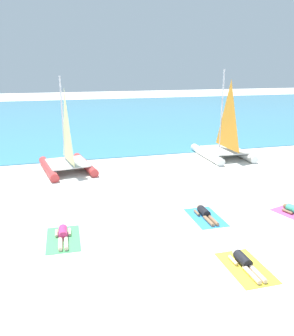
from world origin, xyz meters
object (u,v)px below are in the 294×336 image
Objects in this scene: sunbather_center_left at (245,263)px; towel_center_left at (246,268)px; sunbather_center_right at (205,214)px; sunbather_leftmost at (63,235)px; sailboat_white at (224,145)px; towel_leftmost at (63,239)px; sailboat_red at (67,158)px; towel_center_right at (206,217)px.

towel_center_left is at bearing -90.00° from sunbather_center_left.
sunbather_leftmost is at bearing -175.81° from sunbather_center_right.
sunbather_leftmost is at bearing -140.33° from sailboat_white.
sunbather_center_left is (4.97, -3.19, 0.00)m from sunbather_leftmost.
towel_leftmost is 0.14m from sunbather_leftmost.
sailboat_red is 2.67× the size of towel_center_right.
sailboat_white reaches higher than sunbather_leftmost.
sunbather_leftmost is 5.34m from towel_center_right.
towel_leftmost is at bearing -90.00° from sunbather_leftmost.
sunbather_center_left is at bearing 89.16° from towel_center_left.
sailboat_red is at bearing 121.26° from towel_center_right.
sunbather_center_left is 3.43m from towel_center_right.
sunbather_center_left reaches higher than towel_center_right.
towel_center_right is (5.33, 0.22, -0.13)m from sunbather_leftmost.
towel_leftmost is 1.21× the size of sunbather_leftmost.
sailboat_red is 2.67× the size of towel_leftmost.
sailboat_white reaches higher than sunbather_center_left.
sunbather_center_right reaches higher than towel_center_right.
sunbather_center_left is at bearing -94.93° from sunbather_center_right.
sailboat_red is at bearing 87.93° from sunbather_leftmost.
sailboat_red is 3.24× the size of sunbather_leftmost.
towel_leftmost is (-0.64, -8.03, -0.75)m from sailboat_red.
sunbather_leftmost is (0.00, 0.07, 0.13)m from towel_leftmost.
sailboat_white reaches higher than sailboat_red.
towel_center_right is at bearing -67.47° from sailboat_red.
sunbather_center_left is at bearing -32.13° from towel_leftmost.
sailboat_white reaches higher than towel_leftmost.
sunbather_center_right is at bearing 84.83° from sunbather_center_left.
towel_leftmost is at bearing -176.90° from towel_center_right.
sailboat_red is 8.09m from towel_leftmost.
towel_leftmost is 1.22× the size of sunbather_center_left.
sunbather_leftmost and sunbather_center_left have the same top height.
towel_leftmost is 1.22× the size of sunbather_center_right.
sailboat_white is 12.77m from towel_center_left.
towel_center_left is 3.57m from sunbather_center_right.
sunbather_center_left is at bearing -114.11° from sailboat_white.
sunbather_center_right is (5.34, 0.36, 0.13)m from towel_leftmost.
sunbather_leftmost is 5.34m from sunbather_center_right.
towel_leftmost and towel_center_left have the same top height.
sailboat_white reaches higher than towel_center_right.
towel_center_left is 0.14m from sunbather_center_left.
sailboat_white is at bearing 39.13° from towel_leftmost.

